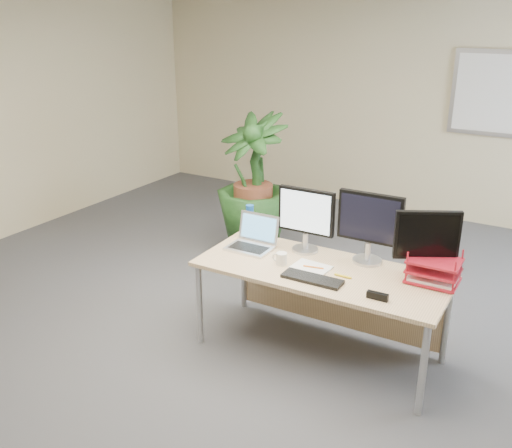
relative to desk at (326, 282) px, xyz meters
The scene contains 17 objects.
floor 0.96m from the desk, 132.60° to the right, with size 8.00×8.00×0.00m, color #414146.
back_wall 3.55m from the desk, 98.86° to the left, with size 7.00×0.04×2.70m, color beige.
whiteboard 3.59m from the desk, 78.86° to the left, with size 1.30×0.04×0.95m.
desk is the anchor object (origin of this frame).
floor_plant 1.87m from the desk, 137.67° to the left, with size 0.84×0.84×1.50m, color #133312.
monitor_left 0.51m from the desk, 150.03° to the left, with size 0.45×0.20×0.50m.
monitor_right 0.54m from the desk, 37.91° to the left, with size 0.48×0.22×0.53m.
monitor_dark 0.80m from the desk, 10.97° to the left, with size 0.40×0.24×0.49m.
laptop 0.66m from the desk, behind, with size 0.34×0.30×0.24m.
keyboard 0.33m from the desk, 85.48° to the right, with size 0.42×0.14×0.02m, color black.
coffee_mug 0.38m from the desk, 148.90° to the right, with size 0.12×0.08×0.09m.
spiral_notebook 0.21m from the desk, 118.58° to the right, with size 0.26×0.20×0.01m, color white.
orange_pen 0.21m from the desk, 109.85° to the right, with size 0.01×0.01×0.15m, color orange.
yellow_highlighter 0.28m from the desk, 37.40° to the right, with size 0.02×0.02×0.12m, color yellow.
water_bottle 0.83m from the desk, 166.63° to the left, with size 0.07×0.07×0.27m.
letter_tray 0.78m from the desk, ahead, with size 0.34×0.26×0.16m.
stapler 0.62m from the desk, 33.44° to the right, with size 0.14×0.04×0.05m, color black.
Camera 1 is at (2.02, -2.94, 2.43)m, focal length 40.00 mm.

